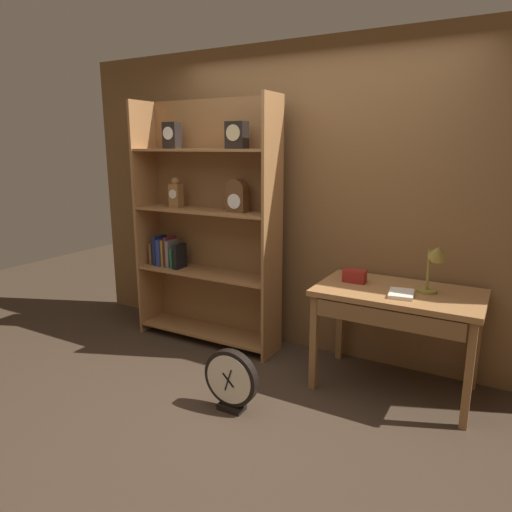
% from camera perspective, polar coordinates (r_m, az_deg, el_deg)
% --- Properties ---
extents(ground_plane, '(10.00, 10.00, 0.00)m').
position_cam_1_polar(ground_plane, '(3.23, -3.29, -19.69)').
color(ground_plane, '#3D2D21').
extents(back_wood_panel, '(4.80, 0.05, 2.60)m').
position_cam_1_polar(back_wood_panel, '(3.95, 7.31, 6.55)').
color(back_wood_panel, brown).
rests_on(back_wood_panel, ground).
extents(bookshelf, '(1.37, 0.34, 2.16)m').
position_cam_1_polar(bookshelf, '(4.15, -6.17, 3.78)').
color(bookshelf, '#9E6B3D').
rests_on(bookshelf, ground).
extents(workbench, '(1.14, 0.68, 0.77)m').
position_cam_1_polar(workbench, '(3.45, 17.01, -5.64)').
color(workbench, '#9E6B3D').
rests_on(workbench, ground).
extents(desk_lamp, '(0.21, 0.21, 0.38)m').
position_cam_1_polar(desk_lamp, '(3.35, 21.20, -0.54)').
color(desk_lamp, olive).
rests_on(desk_lamp, workbench).
extents(toolbox_small, '(0.16, 0.10, 0.09)m').
position_cam_1_polar(toolbox_small, '(3.55, 12.05, -2.42)').
color(toolbox_small, maroon).
rests_on(toolbox_small, workbench).
extents(open_repair_manual, '(0.19, 0.24, 0.02)m').
position_cam_1_polar(open_repair_manual, '(3.32, 17.47, -4.47)').
color(open_repair_manual, silver).
rests_on(open_repair_manual, workbench).
extents(round_clock_large, '(0.40, 0.11, 0.44)m').
position_cam_1_polar(round_clock_large, '(3.23, -3.09, -15.01)').
color(round_clock_large, black).
rests_on(round_clock_large, ground).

